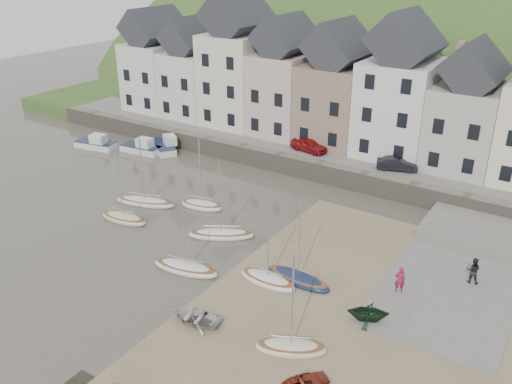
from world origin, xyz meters
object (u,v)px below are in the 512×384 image
Objects in this scene: rowboat_white at (196,317)px; car_right at (397,164)px; car_left at (309,145)px; sailboat_0 at (145,202)px; rowboat_green at (368,312)px; person_dark at (473,270)px; person_red at (400,279)px.

rowboat_white is 0.85× the size of car_right.
rowboat_white is 26.03m from car_left.
sailboat_0 is at bearing 113.47° from car_right.
car_left is (-14.40, 19.69, 1.56)m from rowboat_green.
sailboat_0 reaches higher than car_right.
person_dark is at bearing 126.51° from rowboat_white.
sailboat_0 is 2.06× the size of rowboat_white.
sailboat_0 is at bearing -126.55° from rowboat_green.
sailboat_0 reaches higher than person_dark.
car_right reaches higher than rowboat_white.
car_left is at bearing 70.62° from car_right.
person_dark is at bearing -161.73° from car_right.
sailboat_0 is 22.47m from person_red.
sailboat_0 is 16.86m from rowboat_white.
car_left is at bearing -175.76° from rowboat_white.
car_left is at bearing -73.46° from person_red.
person_dark is 0.50× the size of car_right.
sailboat_0 is 22.54m from car_right.
car_left reaches higher than car_right.
rowboat_white is at bearing 35.76° from person_dark.
person_red is 0.49× the size of car_right.
person_dark is 0.47× the size of car_left.
rowboat_green is 1.36× the size of person_red.
person_red is at bearing 127.01° from rowboat_white.
sailboat_0 is 1.65× the size of car_left.
person_red reaches higher than rowboat_white.
car_left is (7.50, 15.27, 1.99)m from sailboat_0.
car_right is at bearing 42.85° from sailboat_0.
car_right is (-5.44, 19.69, 1.50)m from rowboat_green.
sailboat_0 is at bearing -135.56° from rowboat_white.
rowboat_green is at bearing -134.32° from car_left.
sailboat_0 is 17.13m from car_left.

